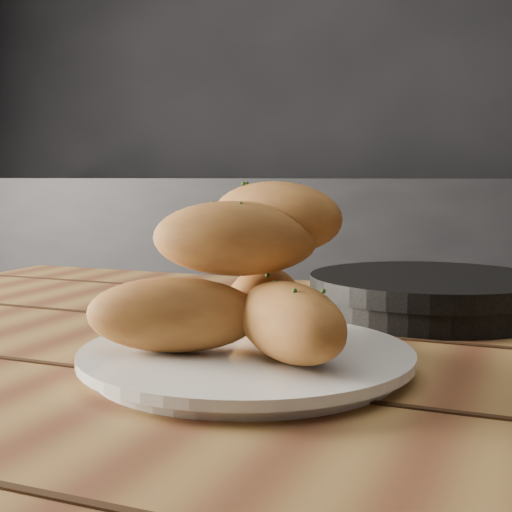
% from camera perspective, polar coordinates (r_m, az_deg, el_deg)
% --- Properties ---
extents(back_wall, '(4.00, 0.04, 2.70)m').
position_cam_1_polar(back_wall, '(2.37, 14.41, 17.01)').
color(back_wall, black).
rests_on(back_wall, ground).
extents(counter, '(2.80, 0.60, 0.90)m').
position_cam_1_polar(counter, '(2.08, 12.57, -6.41)').
color(counter, black).
rests_on(counter, ground).
extents(table, '(1.45, 0.87, 0.75)m').
position_cam_1_polar(table, '(0.63, 12.31, -17.73)').
color(table, olive).
rests_on(table, ground).
extents(plate, '(0.27, 0.27, 0.02)m').
position_cam_1_polar(plate, '(0.57, -0.77, -8.22)').
color(plate, white).
rests_on(plate, table).
extents(bread_rolls, '(0.24, 0.21, 0.13)m').
position_cam_1_polar(bread_rolls, '(0.56, -0.80, -1.87)').
color(bread_rolls, '#AB6F2F').
rests_on(bread_rolls, plate).
extents(skillet, '(0.40, 0.26, 0.05)m').
position_cam_1_polar(skillet, '(0.82, 13.82, -3.01)').
color(skillet, black).
rests_on(skillet, table).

